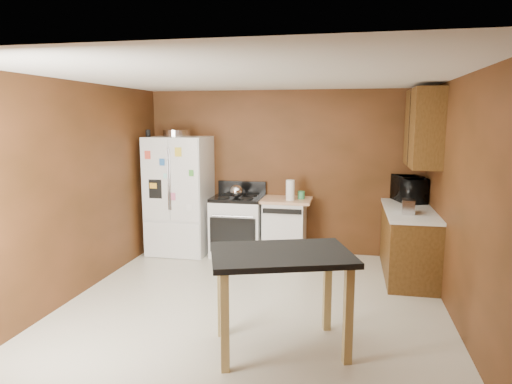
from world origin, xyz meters
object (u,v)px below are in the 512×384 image
(toaster, at_px, (408,206))
(island, at_px, (281,267))
(microwave, at_px, (408,190))
(roasting_pan, at_px, (177,133))
(pen_cup, at_px, (148,133))
(kettle, at_px, (236,191))
(green_canister, at_px, (301,195))
(refrigerator, at_px, (180,195))
(gas_range, at_px, (238,225))
(paper_towel, at_px, (290,190))
(dishwasher, at_px, (285,227))

(toaster, distance_m, island, 2.40)
(toaster, relative_size, microwave, 0.40)
(microwave, relative_size, island, 0.42)
(roasting_pan, xyz_separation_m, toaster, (3.32, -0.74, -0.86))
(pen_cup, distance_m, kettle, 1.59)
(green_canister, distance_m, toaster, 1.65)
(refrigerator, relative_size, island, 1.27)
(toaster, xyz_separation_m, gas_range, (-2.38, 0.77, -0.53))
(pen_cup, height_order, refrigerator, pen_cup)
(roasting_pan, height_order, pen_cup, pen_cup)
(paper_towel, bearing_deg, refrigerator, 179.42)
(dishwasher, bearing_deg, pen_cup, -173.69)
(pen_cup, distance_m, island, 3.68)
(microwave, bearing_deg, kettle, 77.18)
(gas_range, height_order, dishwasher, gas_range)
(microwave, xyz_separation_m, island, (-1.41, -2.89, -0.30))
(paper_towel, relative_size, green_canister, 2.59)
(green_canister, bearing_deg, toaster, -30.32)
(refrigerator, distance_m, dishwasher, 1.69)
(green_canister, height_order, gas_range, gas_range)
(gas_range, bearing_deg, toaster, -17.86)
(green_canister, relative_size, toaster, 0.47)
(gas_range, bearing_deg, kettle, -90.21)
(paper_towel, distance_m, dishwasher, 0.60)
(microwave, bearing_deg, paper_towel, 79.18)
(roasting_pan, xyz_separation_m, green_canister, (1.90, 0.10, -0.90))
(microwave, bearing_deg, roasting_pan, 75.01)
(microwave, bearing_deg, dishwasher, 75.54)
(kettle, bearing_deg, island, -68.15)
(dishwasher, relative_size, island, 0.63)
(paper_towel, height_order, green_canister, paper_towel)
(paper_towel, height_order, island, paper_towel)
(dishwasher, bearing_deg, gas_range, -178.06)
(microwave, relative_size, refrigerator, 0.33)
(pen_cup, distance_m, paper_towel, 2.29)
(paper_towel, relative_size, dishwasher, 0.33)
(island, bearing_deg, kettle, 111.85)
(paper_towel, distance_m, green_canister, 0.23)
(paper_towel, xyz_separation_m, toaster, (1.57, -0.69, -0.05))
(gas_range, bearing_deg, dishwasher, 1.94)
(island, bearing_deg, toaster, 56.99)
(pen_cup, xyz_separation_m, green_canister, (2.29, 0.27, -0.91))
(refrigerator, height_order, dishwasher, refrigerator)
(microwave, height_order, gas_range, microwave)
(pen_cup, height_order, kettle, pen_cup)
(pen_cup, bearing_deg, paper_towel, 3.33)
(microwave, distance_m, refrigerator, 3.40)
(paper_towel, height_order, microwave, microwave)
(island, bearing_deg, roasting_pan, 126.38)
(green_canister, bearing_deg, gas_range, -176.08)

